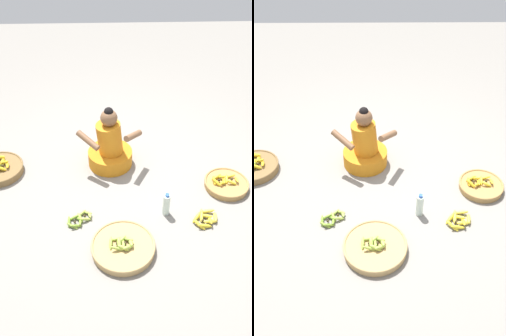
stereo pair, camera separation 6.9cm
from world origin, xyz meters
The scene contains 8 objects.
ground_plane centered at (0.00, 0.00, 0.00)m, with size 10.00×10.00×0.00m, color gray.
vendor_woman_front centered at (-0.17, 0.30, 0.25)m, with size 0.75×0.52×0.77m.
banana_basket_front_left centered at (1.12, -0.15, 0.04)m, with size 0.49×0.49×0.14m.
banana_basket_back_right centered at (-0.05, -0.98, 0.05)m, with size 0.61×0.61×0.15m.
banana_basket_near_vendor centered at (-1.47, 0.18, 0.05)m, with size 0.57×0.57×0.16m.
loose_bananas_front_center centered at (-0.48, -0.60, 0.03)m, with size 0.27×0.26×0.08m.
loose_bananas_mid_right centered at (0.80, -0.64, 0.03)m, with size 0.29×0.27×0.09m.
water_bottle centered at (0.40, -0.52, 0.13)m, with size 0.07×0.07×0.27m.
Camera 2 is at (-0.03, -3.13, 2.89)m, focal length 39.88 mm.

